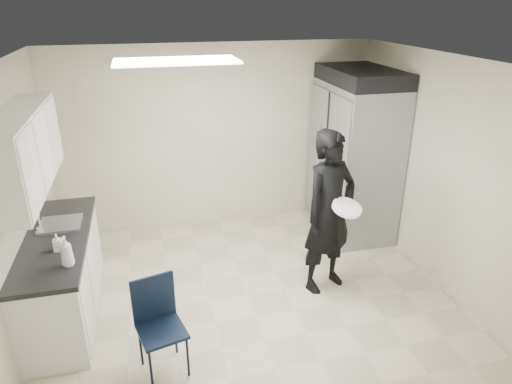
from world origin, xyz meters
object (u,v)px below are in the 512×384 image
object	(u,v)px
folding_chair	(162,331)
man_tuxedo	(329,213)
lower_counter	(63,277)
commercial_fridge	(354,160)

from	to	relation	value
folding_chair	man_tuxedo	world-z (taller)	man_tuxedo
lower_counter	commercial_fridge	distance (m)	3.98
commercial_fridge	folding_chair	bearing A→B (deg)	-141.96
man_tuxedo	folding_chair	bearing A→B (deg)	-176.23
man_tuxedo	commercial_fridge	bearing A→B (deg)	33.47
commercial_fridge	folding_chair	world-z (taller)	commercial_fridge
lower_counter	man_tuxedo	xyz separation A→B (m)	(2.88, -0.21, 0.51)
lower_counter	commercial_fridge	bearing A→B (deg)	15.88
folding_chair	man_tuxedo	distance (m)	2.18
lower_counter	commercial_fridge	world-z (taller)	commercial_fridge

